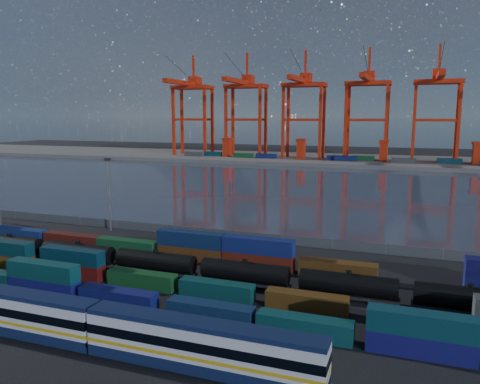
% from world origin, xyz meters
% --- Properties ---
extents(ground, '(700.00, 700.00, 0.00)m').
position_xyz_m(ground, '(0.00, 0.00, 0.00)').
color(ground, black).
rests_on(ground, ground).
extents(harbor_water, '(700.00, 700.00, 0.00)m').
position_xyz_m(harbor_water, '(0.00, 105.00, 0.01)').
color(harbor_water, '#333A4A').
rests_on(harbor_water, ground).
extents(far_quay, '(700.00, 70.00, 2.00)m').
position_xyz_m(far_quay, '(0.00, 210.00, 1.00)').
color(far_quay, '#514F4C').
rests_on(far_quay, ground).
extents(distant_mountains, '(2470.00, 1100.00, 520.00)m').
position_xyz_m(distant_mountains, '(63.02, 1600.00, 220.29)').
color(distant_mountains, '#1E2630').
rests_on(distant_mountains, ground).
extents(passenger_train, '(77.67, 3.17, 5.44)m').
position_xyz_m(passenger_train, '(-11.38, -21.39, 2.73)').
color(passenger_train, silver).
rests_on(passenger_train, ground).
extents(container_row_south, '(139.63, 2.33, 4.96)m').
position_xyz_m(container_row_south, '(9.62, -10.22, 1.90)').
color(container_row_south, '#45494B').
rests_on(container_row_south, ground).
extents(container_row_mid, '(140.63, 2.25, 4.80)m').
position_xyz_m(container_row_mid, '(4.27, -2.61, 1.75)').
color(container_row_mid, '#48494D').
rests_on(container_row_mid, ground).
extents(container_row_north, '(141.42, 2.54, 5.41)m').
position_xyz_m(container_row_north, '(5.19, 11.89, 2.13)').
color(container_row_north, navy).
rests_on(container_row_north, ground).
extents(tanker_string, '(138.15, 3.04, 4.35)m').
position_xyz_m(tanker_string, '(10.67, 2.91, 2.18)').
color(tanker_string, black).
rests_on(tanker_string, ground).
extents(waterfront_fence, '(160.12, 0.12, 2.20)m').
position_xyz_m(waterfront_fence, '(-0.00, 28.00, 1.00)').
color(waterfront_fence, '#595B5E').
rests_on(waterfront_fence, ground).
extents(yard_light_mast, '(1.60, 0.40, 16.60)m').
position_xyz_m(yard_light_mast, '(-30.00, 26.00, 9.30)').
color(yard_light_mast, slate).
rests_on(yard_light_mast, ground).
extents(gantry_cranes, '(199.08, 46.22, 62.60)m').
position_xyz_m(gantry_cranes, '(-7.50, 203.34, 38.37)').
color(gantry_cranes, red).
rests_on(gantry_cranes, ground).
extents(quay_containers, '(172.58, 10.99, 2.60)m').
position_xyz_m(quay_containers, '(-11.00, 195.46, 3.30)').
color(quay_containers, navy).
rests_on(quay_containers, far_quay).
extents(straddle_carriers, '(140.00, 7.00, 11.10)m').
position_xyz_m(straddle_carriers, '(-2.50, 200.00, 7.82)').
color(straddle_carriers, red).
rests_on(straddle_carriers, far_quay).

